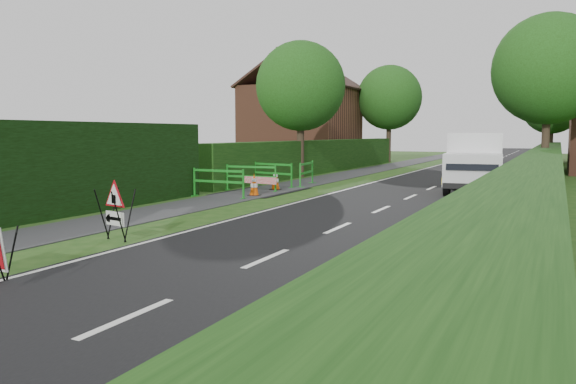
% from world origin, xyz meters
% --- Properties ---
extents(ground, '(120.00, 120.00, 0.00)m').
position_xyz_m(ground, '(0.00, 0.00, 0.00)').
color(ground, '#1D4413').
rests_on(ground, ground).
extents(road_surface, '(6.00, 90.00, 0.02)m').
position_xyz_m(road_surface, '(2.50, 35.00, 0.00)').
color(road_surface, black).
rests_on(road_surface, ground).
extents(footpath, '(2.00, 90.00, 0.02)m').
position_xyz_m(footpath, '(-3.00, 35.00, 0.01)').
color(footpath, '#2D2D30').
rests_on(footpath, ground).
extents(hedge_west_far, '(1.00, 24.00, 1.80)m').
position_xyz_m(hedge_west_far, '(-5.00, 22.00, 0.00)').
color(hedge_west_far, '#14380F').
rests_on(hedge_west_far, ground).
extents(hedge_east, '(1.20, 50.00, 1.50)m').
position_xyz_m(hedge_east, '(6.50, 16.00, 0.00)').
color(hedge_east, '#14380F').
rests_on(hedge_east, ground).
extents(house_west, '(7.50, 7.40, 7.88)m').
position_xyz_m(house_west, '(-10.00, 30.00, 2.90)').
color(house_west, brown).
rests_on(house_west, ground).
extents(tree_nw, '(4.40, 4.40, 6.70)m').
position_xyz_m(tree_nw, '(-4.60, 18.00, 4.48)').
color(tree_nw, '#2D2116').
rests_on(tree_nw, ground).
extents(tree_ne, '(5.20, 5.20, 7.79)m').
position_xyz_m(tree_ne, '(6.40, 22.00, 5.17)').
color(tree_ne, '#2D2116').
rests_on(tree_ne, ground).
extents(tree_fw, '(4.80, 4.80, 7.24)m').
position_xyz_m(tree_fw, '(-4.60, 34.00, 4.83)').
color(tree_fw, '#2D2116').
rests_on(tree_fw, ground).
extents(tree_fe, '(4.20, 4.20, 6.33)m').
position_xyz_m(tree_fe, '(6.40, 38.00, 4.22)').
color(tree_fe, '#2D2116').
rests_on(tree_fe, ground).
extents(triangle_sign, '(0.85, 0.85, 1.05)m').
position_xyz_m(triangle_sign, '(-1.04, 1.10, 0.73)').
color(triangle_sign, black).
rests_on(triangle_sign, ground).
extents(works_van, '(2.36, 4.99, 2.20)m').
position_xyz_m(works_van, '(4.21, 14.20, 1.17)').
color(works_van, silver).
rests_on(works_van, ground).
extents(traffic_cone_0, '(0.38, 0.38, 0.79)m').
position_xyz_m(traffic_cone_0, '(5.21, 11.19, 0.39)').
color(traffic_cone_0, black).
rests_on(traffic_cone_0, ground).
extents(traffic_cone_1, '(0.38, 0.38, 0.79)m').
position_xyz_m(traffic_cone_1, '(5.59, 14.24, 0.39)').
color(traffic_cone_1, black).
rests_on(traffic_cone_1, ground).
extents(traffic_cone_2, '(0.38, 0.38, 0.79)m').
position_xyz_m(traffic_cone_2, '(5.03, 16.29, 0.39)').
color(traffic_cone_2, black).
rests_on(traffic_cone_2, ground).
extents(traffic_cone_3, '(0.38, 0.38, 0.79)m').
position_xyz_m(traffic_cone_3, '(-2.54, 9.57, 0.39)').
color(traffic_cone_3, black).
rests_on(traffic_cone_3, ground).
extents(traffic_cone_4, '(0.38, 0.38, 0.79)m').
position_xyz_m(traffic_cone_4, '(-2.79, 11.71, 0.39)').
color(traffic_cone_4, black).
rests_on(traffic_cone_4, ground).
extents(ped_barrier_0, '(2.07, 0.40, 1.00)m').
position_xyz_m(ped_barrier_0, '(-3.39, 8.61, 0.63)').
color(ped_barrier_0, '#18861E').
rests_on(ped_barrier_0, ground).
extents(ped_barrier_1, '(2.08, 0.52, 1.00)m').
position_xyz_m(ped_barrier_1, '(-3.47, 10.99, 0.63)').
color(ped_barrier_1, '#18861E').
rests_on(ped_barrier_1, ground).
extents(ped_barrier_2, '(2.08, 0.84, 1.00)m').
position_xyz_m(ped_barrier_2, '(-3.55, 12.95, 0.63)').
color(ped_barrier_2, '#18861E').
rests_on(ped_barrier_2, ground).
extents(ped_barrier_3, '(0.67, 2.09, 1.00)m').
position_xyz_m(ped_barrier_3, '(-2.49, 13.99, 0.63)').
color(ped_barrier_3, '#18861E').
rests_on(ped_barrier_3, ground).
extents(redwhite_plank, '(1.49, 0.22, 0.25)m').
position_xyz_m(redwhite_plank, '(-2.96, 10.75, 0.00)').
color(redwhite_plank, red).
rests_on(redwhite_plank, ground).
extents(hatchback_car, '(1.90, 3.69, 1.20)m').
position_xyz_m(hatchback_car, '(2.82, 26.29, 0.60)').
color(hatchback_car, white).
rests_on(hatchback_car, ground).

